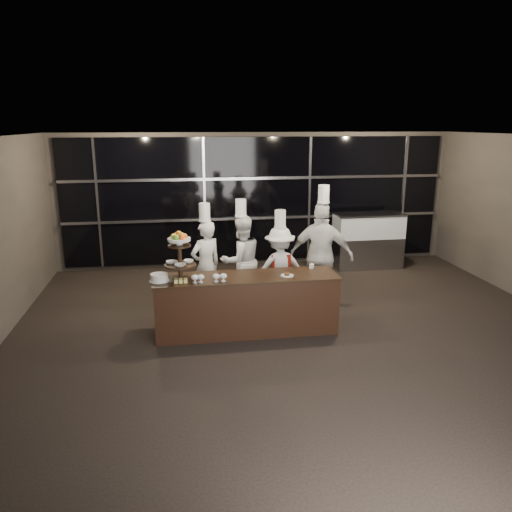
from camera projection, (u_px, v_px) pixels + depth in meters
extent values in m
plane|color=black|center=(314.00, 359.00, 6.98)|extent=(10.00, 10.00, 0.00)
plane|color=black|center=(321.00, 139.00, 6.21)|extent=(10.00, 10.00, 0.00)
plane|color=#473F38|center=(257.00, 200.00, 11.36)|extent=(9.00, 0.00, 9.00)
cube|color=black|center=(258.00, 200.00, 11.31)|extent=(8.60, 0.04, 2.80)
cube|color=#A5A5AA|center=(258.00, 218.00, 11.36)|extent=(8.60, 0.06, 0.06)
cube|color=#A5A5AA|center=(258.00, 178.00, 11.13)|extent=(8.60, 0.06, 0.06)
cube|color=#A5A5AA|center=(98.00, 204.00, 10.75)|extent=(0.05, 0.05, 2.80)
cube|color=#A5A5AA|center=(205.00, 202.00, 11.10)|extent=(0.05, 0.05, 2.80)
cube|color=#A5A5AA|center=(309.00, 199.00, 11.46)|extent=(0.05, 0.05, 2.80)
cube|color=#A5A5AA|center=(403.00, 197.00, 11.81)|extent=(0.05, 0.05, 2.80)
cube|color=black|center=(246.00, 305.00, 7.80)|extent=(2.80, 0.70, 0.90)
cube|color=black|center=(246.00, 277.00, 7.68)|extent=(2.84, 0.74, 0.03)
cylinder|color=black|center=(181.00, 278.00, 7.52)|extent=(0.24, 0.24, 0.03)
cylinder|color=black|center=(180.00, 257.00, 7.43)|extent=(0.06, 0.06, 0.70)
cylinder|color=black|center=(180.00, 265.00, 7.46)|extent=(0.48, 0.48, 0.02)
cylinder|color=black|center=(179.00, 246.00, 7.39)|extent=(0.34, 0.34, 0.02)
cylinder|color=white|center=(179.00, 243.00, 7.38)|extent=(0.10, 0.10, 0.06)
cylinder|color=white|center=(179.00, 240.00, 7.36)|extent=(0.34, 0.34, 0.04)
sphere|color=orange|center=(184.00, 236.00, 7.36)|extent=(0.09, 0.09, 0.09)
sphere|color=#67C131|center=(182.00, 235.00, 7.42)|extent=(0.09, 0.09, 0.09)
sphere|color=orange|center=(176.00, 236.00, 7.41)|extent=(0.09, 0.09, 0.09)
sphere|color=yellow|center=(173.00, 237.00, 7.34)|extent=(0.09, 0.09, 0.09)
sphere|color=#5AB02D|center=(176.00, 238.00, 7.28)|extent=(0.09, 0.09, 0.09)
sphere|color=#FF5915|center=(182.00, 237.00, 7.29)|extent=(0.09, 0.09, 0.09)
sphere|color=orange|center=(179.00, 234.00, 7.34)|extent=(0.09, 0.09, 0.09)
imported|color=white|center=(171.00, 262.00, 7.49)|extent=(0.16, 0.16, 0.04)
imported|color=white|center=(189.00, 261.00, 7.53)|extent=(0.15, 0.15, 0.05)
imported|color=white|center=(180.00, 265.00, 7.34)|extent=(0.16, 0.16, 0.04)
cylinder|color=silver|center=(195.00, 282.00, 7.34)|extent=(0.07, 0.07, 0.01)
cylinder|color=silver|center=(195.00, 280.00, 7.33)|extent=(0.02, 0.02, 0.05)
ellipsoid|color=silver|center=(195.00, 277.00, 7.32)|extent=(0.11, 0.11, 0.08)
ellipsoid|color=green|center=(195.00, 277.00, 7.32)|extent=(0.08, 0.08, 0.05)
cylinder|color=silver|center=(201.00, 282.00, 7.35)|extent=(0.07, 0.07, 0.01)
cylinder|color=silver|center=(201.00, 280.00, 7.35)|extent=(0.02, 0.02, 0.05)
ellipsoid|color=silver|center=(201.00, 277.00, 7.33)|extent=(0.11, 0.11, 0.08)
ellipsoid|color=red|center=(201.00, 277.00, 7.33)|extent=(0.08, 0.08, 0.05)
cylinder|color=silver|center=(216.00, 281.00, 7.39)|extent=(0.07, 0.07, 0.01)
cylinder|color=silver|center=(216.00, 279.00, 7.38)|extent=(0.02, 0.02, 0.05)
ellipsoid|color=silver|center=(216.00, 276.00, 7.37)|extent=(0.11, 0.11, 0.08)
ellipsoid|color=#FFE9B7|center=(216.00, 276.00, 7.37)|extent=(0.08, 0.08, 0.05)
cylinder|color=silver|center=(223.00, 281.00, 7.40)|extent=(0.07, 0.07, 0.01)
cylinder|color=silver|center=(223.00, 279.00, 7.40)|extent=(0.02, 0.02, 0.05)
ellipsoid|color=silver|center=(223.00, 276.00, 7.38)|extent=(0.11, 0.11, 0.08)
ellipsoid|color=#4E2D13|center=(223.00, 276.00, 7.38)|extent=(0.08, 0.08, 0.05)
cylinder|color=white|center=(159.00, 281.00, 7.42)|extent=(0.30, 0.30, 0.01)
cylinder|color=white|center=(159.00, 277.00, 7.41)|extent=(0.26, 0.26, 0.10)
cube|color=#E6CF70|center=(176.00, 282.00, 7.31)|extent=(0.06, 0.05, 0.05)
cube|color=#E6CF70|center=(181.00, 281.00, 7.32)|extent=(0.06, 0.05, 0.05)
cube|color=#E6CF70|center=(186.00, 281.00, 7.33)|extent=(0.06, 0.05, 0.05)
cube|color=#E6CF70|center=(176.00, 280.00, 7.38)|extent=(0.06, 0.05, 0.05)
cube|color=#E6CF70|center=(181.00, 280.00, 7.39)|extent=(0.06, 0.05, 0.05)
cube|color=#E6CF70|center=(185.00, 280.00, 7.40)|extent=(0.06, 0.05, 0.05)
cylinder|color=white|center=(287.00, 276.00, 7.67)|extent=(0.20, 0.20, 0.01)
cylinder|color=#4C2814|center=(287.00, 274.00, 7.66)|extent=(0.08, 0.08, 0.04)
cylinder|color=white|center=(312.00, 266.00, 8.07)|extent=(0.08, 0.08, 0.07)
cube|color=#A5A5AA|center=(367.00, 252.00, 11.37)|extent=(1.50, 0.64, 0.70)
cube|color=silver|center=(369.00, 226.00, 11.21)|extent=(1.50, 0.64, 0.50)
cube|color=#FFC67F|center=(369.00, 226.00, 11.21)|extent=(1.40, 0.54, 0.40)
cube|color=#A5A5AA|center=(369.00, 214.00, 11.14)|extent=(1.53, 0.67, 0.04)
imported|color=silver|center=(206.00, 266.00, 8.64)|extent=(0.69, 0.62, 1.60)
cylinder|color=white|center=(205.00, 212.00, 8.40)|extent=(0.19, 0.19, 0.30)
cylinder|color=white|center=(205.00, 220.00, 8.44)|extent=(0.21, 0.21, 0.03)
imported|color=white|center=(241.00, 261.00, 8.93)|extent=(0.94, 0.83, 1.62)
cylinder|color=white|center=(241.00, 208.00, 8.68)|extent=(0.19, 0.19, 0.30)
cylinder|color=white|center=(241.00, 216.00, 8.72)|extent=(0.21, 0.21, 0.03)
imported|color=white|center=(280.00, 268.00, 8.76)|extent=(0.97, 0.60, 1.46)
cylinder|color=white|center=(280.00, 219.00, 8.53)|extent=(0.19, 0.19, 0.30)
cylinder|color=white|center=(280.00, 227.00, 8.57)|extent=(0.21, 0.21, 0.03)
cube|color=maroon|center=(281.00, 270.00, 8.65)|extent=(0.34, 0.03, 0.55)
imported|color=silver|center=(321.00, 256.00, 8.73)|extent=(1.20, 0.86, 1.89)
cylinder|color=white|center=(324.00, 194.00, 8.44)|extent=(0.19, 0.19, 0.30)
cylinder|color=white|center=(323.00, 202.00, 8.48)|extent=(0.21, 0.21, 0.03)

